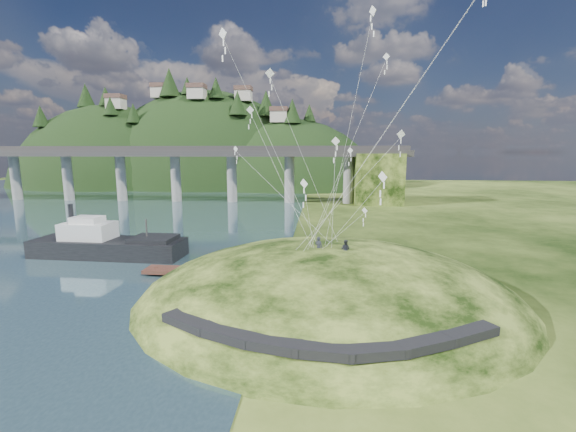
{
  "coord_description": "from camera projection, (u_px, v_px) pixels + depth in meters",
  "views": [
    {
      "loc": [
        7.18,
        -31.84,
        13.3
      ],
      "look_at": [
        4.0,
        6.0,
        7.0
      ],
      "focal_mm": 24.0,
      "sensor_mm": 36.0,
      "label": 1
    }
  ],
  "objects": [
    {
      "name": "far_ridge",
      "position": [
        197.0,
        203.0,
        158.99
      ],
      "size": [
        153.0,
        70.0,
        94.5
      ],
      "color": "black",
      "rests_on": "ground"
    },
    {
      "name": "bridge",
      "position": [
        195.0,
        166.0,
        103.55
      ],
      "size": [
        160.0,
        11.0,
        15.0
      ],
      "color": "#2D2B2B",
      "rests_on": "ground"
    },
    {
      "name": "footpath",
      "position": [
        323.0,
        338.0,
        23.53
      ],
      "size": [
        22.29,
        5.84,
        0.83
      ],
      "color": "black",
      "rests_on": "ground"
    },
    {
      "name": "kite_flyers",
      "position": [
        334.0,
        238.0,
        33.55
      ],
      "size": [
        3.26,
        1.24,
        1.98
      ],
      "color": "#242630",
      "rests_on": "ground"
    },
    {
      "name": "work_barge",
      "position": [
        106.0,
        244.0,
        49.42
      ],
      "size": [
        19.55,
        6.01,
        6.78
      ],
      "color": "black",
      "rests_on": "ground"
    },
    {
      "name": "wooden_dock",
      "position": [
        214.0,
        272.0,
        41.76
      ],
      "size": [
        15.54,
        2.86,
        1.11
      ],
      "color": "#3E2019",
      "rests_on": "ground"
    },
    {
      "name": "grass_hill",
      "position": [
        327.0,
        314.0,
        35.62
      ],
      "size": [
        36.0,
        32.0,
        13.0
      ],
      "color": "black",
      "rests_on": "ground"
    },
    {
      "name": "ground",
      "position": [
        237.0,
        304.0,
        34.07
      ],
      "size": [
        320.0,
        320.0,
        0.0
      ],
      "primitive_type": "plane",
      "color": "black",
      "rests_on": "ground"
    },
    {
      "name": "kite_swarm",
      "position": [
        338.0,
        107.0,
        33.01
      ],
      "size": [
        20.82,
        17.38,
        19.33
      ],
      "color": "silver",
      "rests_on": "ground"
    }
  ]
}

